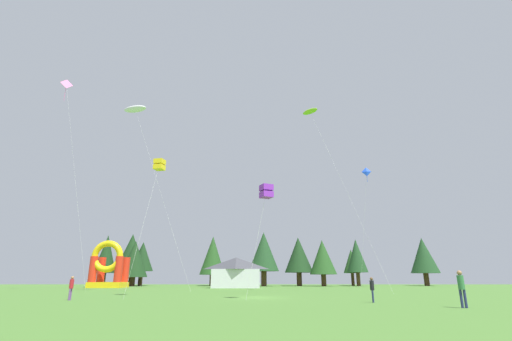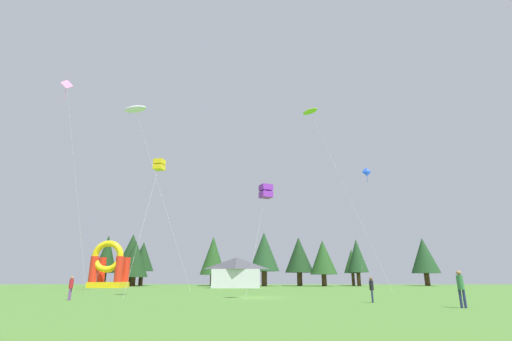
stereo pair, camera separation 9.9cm
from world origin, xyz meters
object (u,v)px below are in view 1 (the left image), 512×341
(kite_purple_box, at_px, (266,191))
(kite_lime_parafoil, at_px, (310,112))
(kite_pink_diamond, at_px, (66,87))
(kite_yellow_box, at_px, (159,165))
(person_near_camera, at_px, (71,286))
(inflatable_red_slide, at_px, (108,269))
(kite_blue_diamond, at_px, (367,173))
(person_left_edge, at_px, (372,287))
(festival_tent, at_px, (236,273))
(kite_white_parafoil, at_px, (135,109))
(person_far_side, at_px, (461,285))

(kite_purple_box, height_order, kite_lime_parafoil, kite_lime_parafoil)
(kite_pink_diamond, bearing_deg, kite_yellow_box, -36.72)
(person_near_camera, relative_size, inflatable_red_slide, 0.22)
(kite_blue_diamond, distance_m, kite_purple_box, 24.83)
(kite_pink_diamond, xyz_separation_m, person_left_edge, (33.70, -19.82, -25.83))
(kite_pink_diamond, xyz_separation_m, kite_purple_box, (27.06, -17.04, -18.87))
(person_left_edge, height_order, inflatable_red_slide, inflatable_red_slide)
(inflatable_red_slide, bearing_deg, kite_blue_diamond, -18.29)
(person_left_edge, xyz_separation_m, festival_tent, (-10.72, 33.42, 1.36))
(person_near_camera, distance_m, inflatable_red_slide, 34.23)
(inflatable_red_slide, bearing_deg, festival_tent, -3.77)
(kite_blue_diamond, height_order, person_left_edge, kite_blue_diamond)
(kite_blue_diamond, xyz_separation_m, inflatable_red_slide, (-38.34, 12.67, -12.13))
(kite_yellow_box, distance_m, person_near_camera, 12.04)
(inflatable_red_slide, xyz_separation_m, festival_tent, (20.37, -1.34, -0.54))
(kite_lime_parafoil, distance_m, kite_white_parafoil, 22.58)
(kite_yellow_box, bearing_deg, person_far_side, -29.36)
(kite_lime_parafoil, bearing_deg, kite_blue_diamond, 26.37)
(festival_tent, bearing_deg, person_near_camera, -107.34)
(kite_white_parafoil, height_order, festival_tent, kite_white_parafoil)
(festival_tent, bearing_deg, kite_purple_box, -82.44)
(person_far_side, xyz_separation_m, inflatable_red_slide, (-34.49, 39.03, 1.69))
(kite_yellow_box, height_order, festival_tent, kite_yellow_box)
(kite_purple_box, distance_m, festival_tent, 31.42)
(kite_blue_diamond, xyz_separation_m, festival_tent, (-17.98, 11.33, -12.67))
(kite_purple_box, xyz_separation_m, person_far_side, (10.06, -7.04, -6.76))
(kite_white_parafoil, bearing_deg, person_far_side, -39.75)
(person_far_side, height_order, person_near_camera, person_far_side)
(kite_blue_diamond, distance_m, inflatable_red_slide, 42.16)
(kite_purple_box, bearing_deg, kite_pink_diamond, 147.79)
(festival_tent, bearing_deg, kite_lime_parafoil, -56.12)
(kite_purple_box, bearing_deg, kite_yellow_box, 157.33)
(kite_blue_diamond, bearing_deg, kite_white_parafoil, -171.91)
(person_near_camera, height_order, festival_tent, festival_tent)
(kite_lime_parafoil, distance_m, festival_tent, 26.98)
(kite_white_parafoil, distance_m, person_left_edge, 36.16)
(kite_blue_diamond, height_order, inflatable_red_slide, kite_blue_diamond)
(kite_yellow_box, relative_size, person_left_edge, 7.67)
(person_near_camera, distance_m, festival_tent, 32.65)
(kite_blue_diamond, height_order, person_near_camera, kite_blue_diamond)
(kite_pink_diamond, bearing_deg, inflatable_red_slide, 80.04)
(kite_white_parafoil, relative_size, person_near_camera, 14.10)
(person_far_side, relative_size, inflatable_red_slide, 0.26)
(inflatable_red_slide, bearing_deg, person_left_edge, -48.20)
(kite_yellow_box, xyz_separation_m, kite_white_parafoil, (-6.89, 11.01, 11.01))
(kite_lime_parafoil, relative_size, person_left_edge, 14.62)
(kite_lime_parafoil, distance_m, inflatable_red_slide, 39.74)
(kite_blue_diamond, xyz_separation_m, kite_lime_parafoil, (-7.78, -3.86, 7.17))
(kite_yellow_box, distance_m, person_far_side, 24.71)
(festival_tent, bearing_deg, inflatable_red_slide, 176.23)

